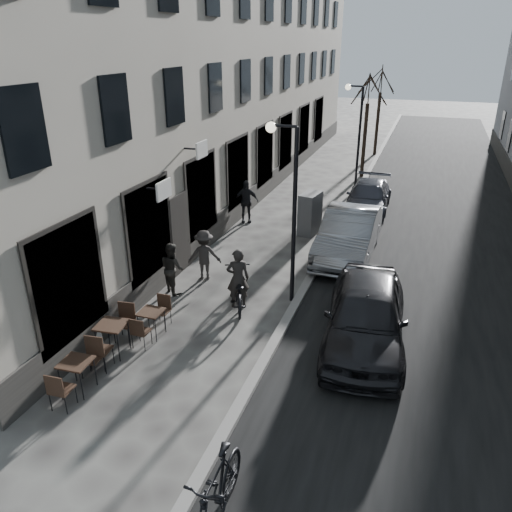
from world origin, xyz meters
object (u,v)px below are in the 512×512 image
Objects in this scene: tree_far at (382,80)px; sign_board at (91,335)px; bicycle at (238,289)px; pedestrian_near at (172,268)px; car_mid at (349,234)px; pedestrian_mid at (204,255)px; pedestrian_far at (246,202)px; car_near at (366,315)px; car_far at (368,197)px; moped at (217,495)px; streetlamp_near at (289,196)px; bistro_set_b at (113,336)px; streetlamp_far at (356,127)px; bistro_set_c at (152,321)px; bistro_set_a at (77,373)px; utility_cabinet at (310,213)px; tree_near at (369,88)px.

tree_far is 25.67m from sign_board.
bicycle is (-1.25, -21.83, -4.12)m from tree_far.
sign_board is 3.43m from pedestrian_near.
car_mid reaches higher than pedestrian_near.
pedestrian_far is at bearing -102.70° from pedestrian_mid.
pedestrian_far reaches higher than car_mid.
tree_far is 23.04m from car_near.
pedestrian_far is 5.07m from car_mid.
pedestrian_mid is 5.71m from car_near.
moped is at bearing -91.29° from car_far.
pedestrian_near is at bearing -169.24° from streetlamp_near.
streetlamp_near reaches higher than car_far.
pedestrian_near is at bearing -28.06° from bicycle.
bistro_set_b is 0.82× the size of bicycle.
car_near is at bearing -155.40° from pedestrian_near.
pedestrian_mid is at bearing -98.07° from tree_far.
bistro_set_c is at bearing -100.30° from streetlamp_far.
streetlamp_far is 3.15× the size of pedestrian_mid.
bistro_set_c is 0.32× the size of car_far.
bicycle reaches higher than bistro_set_b.
pedestrian_mid is (1.00, 4.53, 0.43)m from sign_board.
bistro_set_a is 6.81m from car_near.
streetlamp_far is 2.36× the size of moped.
pedestrian_far is at bearing -119.44° from streetlamp_far.
moped is (0.95, -28.50, -4.01)m from tree_far.
sign_board is 0.46× the size of bicycle.
bistro_set_c is 1.53× the size of sign_board.
pedestrian_near is 5.90m from car_near.
utility_cabinet is at bearing -117.87° from bicycle.
pedestrian_near is at bearing 46.75° from pedestrian_mid.
sign_board is at bearing -133.70° from streetlamp_near.
pedestrian_far reaches higher than pedestrian_mid.
pedestrian_far is at bearing 123.11° from car_near.
car_near is 5.54m from car_mid.
moped is (3.85, -8.02, -0.16)m from pedestrian_mid.
bistro_set_a is (-3.19, -20.46, -4.20)m from tree_near.
car_far is at bearing 92.00° from car_near.
sign_board is 10.08m from utility_cabinet.
car_mid reaches higher than bistro_set_c.
bistro_set_c is 5.40m from car_near.
sign_board is at bearing -103.46° from streetlamp_far.
car_mid is 5.20m from car_far.
bistro_set_b is at bearing -95.12° from utility_cabinet.
bicycle is at bearing -94.53° from tree_near.
moped reaches higher than car_far.
streetlamp_far is at bearing 94.45° from utility_cabinet.
bistro_set_b is 9.88m from utility_cabinet.
pedestrian_near is at bearing -102.36° from tree_near.
bistro_set_b is (-3.20, -4.00, -2.66)m from streetlamp_near.
tree_near is at bearing 90.94° from moped.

